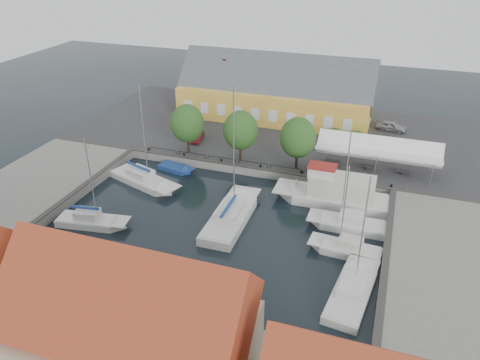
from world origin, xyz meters
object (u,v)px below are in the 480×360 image
(east_boat_c, at_px, (352,294))
(launch_nw, at_px, (176,169))
(car_silver, at_px, (391,126))
(tent_canopy, at_px, (378,149))
(warehouse, at_px, (272,94))
(car_red, at_px, (197,136))
(center_sailboat, at_px, (231,218))
(trawler, at_px, (335,195))
(east_boat_a, at_px, (348,225))
(west_boat_a, at_px, (143,181))
(west_boat_d, at_px, (91,222))
(east_boat_b, at_px, (347,251))
(launch_sw, at_px, (49,247))

(east_boat_c, distance_m, launch_nw, 28.20)
(car_silver, xyz_separation_m, launch_nw, (-24.30, -19.27, -1.61))
(tent_canopy, relative_size, car_silver, 3.41)
(warehouse, relative_size, car_red, 7.75)
(car_silver, relative_size, center_sailboat, 0.28)
(tent_canopy, bearing_deg, trawler, -115.50)
(center_sailboat, bearing_deg, tent_canopy, 48.31)
(east_boat_a, xyz_separation_m, west_boat_a, (-23.80, 1.63, 0.01))
(car_red, bearing_deg, east_boat_c, -57.52)
(trawler, bearing_deg, warehouse, 121.45)
(car_red, distance_m, trawler, 21.78)
(car_red, height_order, trawler, trawler)
(east_boat_a, distance_m, launch_nw, 22.54)
(warehouse, distance_m, tent_canopy, 21.63)
(warehouse, bearing_deg, tent_canopy, -39.86)
(tent_canopy, relative_size, east_boat_c, 1.26)
(tent_canopy, xyz_separation_m, west_boat_d, (-25.83, -19.68, -3.41))
(east_boat_c, bearing_deg, tent_canopy, 90.11)
(car_red, distance_m, launch_nw, 7.41)
(launch_nw, bearing_deg, car_red, 91.45)
(car_silver, relative_size, west_boat_a, 0.33)
(east_boat_b, bearing_deg, trawler, 105.71)
(center_sailboat, height_order, launch_sw, center_sailboat)
(west_boat_a, bearing_deg, tent_canopy, 21.91)
(tent_canopy, xyz_separation_m, car_silver, (1.02, 13.37, -1.98))
(car_red, xyz_separation_m, trawler, (19.91, -8.81, -0.59))
(west_boat_a, height_order, launch_nw, west_boat_a)
(tent_canopy, bearing_deg, launch_nw, -165.78)
(center_sailboat, xyz_separation_m, launch_nw, (-10.36, 8.61, -0.27))
(launch_nw, bearing_deg, launch_sw, -102.41)
(launch_sw, bearing_deg, west_boat_a, 81.97)
(warehouse, bearing_deg, west_boat_a, -109.98)
(center_sailboat, relative_size, trawler, 1.18)
(east_boat_b, xyz_separation_m, launch_nw, (-22.16, 10.21, -0.17))
(tent_canopy, height_order, car_silver, tent_canopy)
(east_boat_a, bearing_deg, east_boat_c, -80.93)
(car_red, bearing_deg, trawler, -36.90)
(car_red, relative_size, east_boat_a, 0.34)
(tent_canopy, bearing_deg, car_silver, 85.65)
(east_boat_c, distance_m, west_boat_d, 25.96)
(car_silver, distance_m, west_boat_a, 35.38)
(east_boat_a, xyz_separation_m, east_boat_c, (1.58, -9.92, -0.00))
(car_silver, height_order, east_boat_a, east_boat_a)
(launch_nw, bearing_deg, east_boat_a, -15.24)
(car_red, bearing_deg, warehouse, 48.18)
(east_boat_b, bearing_deg, west_boat_a, 166.27)
(east_boat_a, bearing_deg, west_boat_d, -162.08)
(east_boat_a, bearing_deg, west_boat_a, 176.08)
(warehouse, distance_m, east_boat_b, 33.98)
(car_red, bearing_deg, west_boat_d, -109.45)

